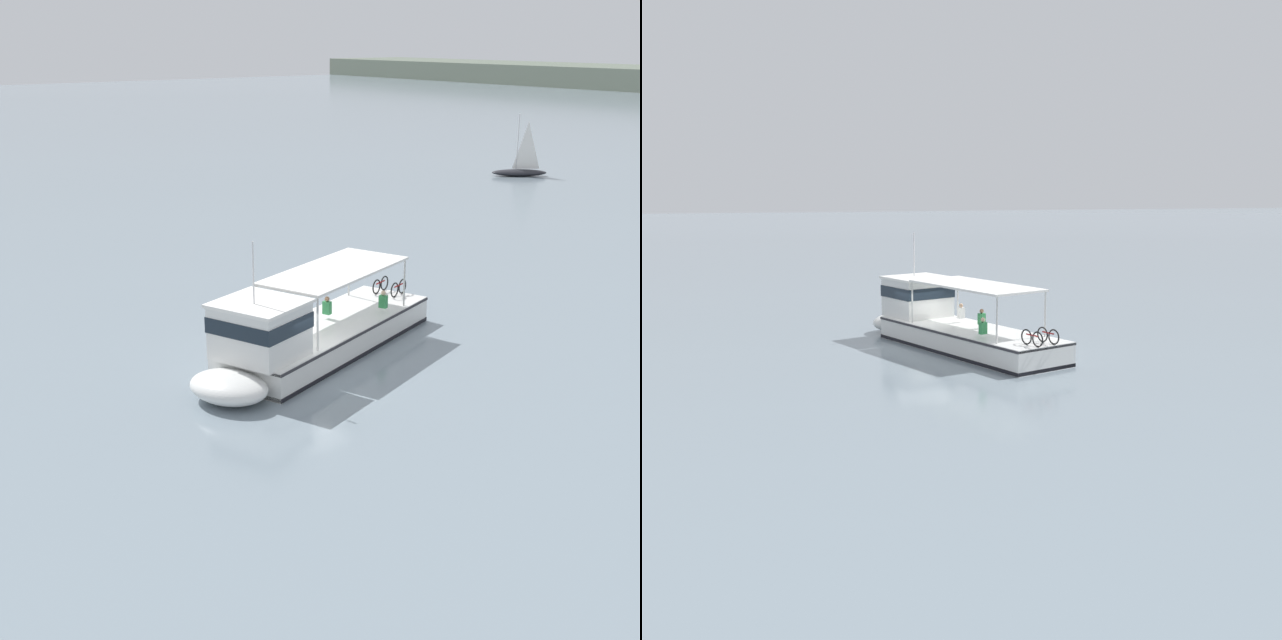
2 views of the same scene
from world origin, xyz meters
The scene contains 2 objects.
ground_plane centered at (0.00, 0.00, 0.00)m, with size 400.00×400.00×0.00m, color gray.
ferry_main centered at (-1.16, 0.77, 1.02)m, with size 7.30×12.99×5.32m.
Camera 2 is at (8.93, 37.57, 7.68)m, focal length 45.02 mm.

